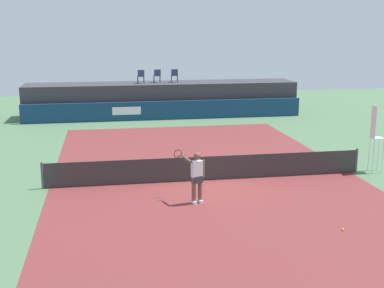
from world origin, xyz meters
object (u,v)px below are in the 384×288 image
Objects in this scene: spectator_chair_center at (174,75)px; net_post_far at (356,161)px; spectator_chair_left at (157,75)px; tennis_player at (196,176)px; umpire_chair at (375,134)px; tennis_ball at (343,230)px; spectator_chair_far_left at (141,76)px; net_post_near at (42,175)px.

net_post_far is (5.35, -15.30, -2.19)m from spectator_chair_center.
spectator_chair_left is 1.17m from spectator_chair_center.
tennis_player is at bearing -91.88° from spectator_chair_left.
umpire_chair is (7.25, -15.29, -1.11)m from spectator_chair_left.
net_post_far is at bearing -179.30° from umpire_chair.
spectator_chair_left is at bearing 115.37° from umpire_chair.
spectator_chair_left is 1.00× the size of spectator_chair_center.
tennis_ball is at bearing -39.54° from tennis_player.
umpire_chair reaches higher than tennis_ball.
net_post_far is 6.56m from tennis_ball.
tennis_player is (-7.84, -2.52, -0.63)m from umpire_chair.
spectator_chair_left is 0.50× the size of tennis_player.
spectator_chair_far_left is 0.32× the size of umpire_chair.
spectator_chair_center reaches higher than net_post_near.
net_post_far is at bearing -70.72° from spectator_chair_center.
spectator_chair_far_left is 17.02m from net_post_far.
spectator_chair_left reaches higher than tennis_ball.
net_post_near is at bearing 148.16° from tennis_ball.
spectator_chair_far_left is 17.25m from umpire_chair.
tennis_player is 26.03× the size of tennis_ball.
spectator_chair_far_left is 0.89× the size of net_post_near.
spectator_chair_left is at bearing 179.86° from spectator_chair_center.
tennis_ball is at bearing -78.25° from spectator_chair_far_left.
net_post_near is 10.71m from tennis_ball.
net_post_far is 14.71× the size of tennis_ball.
spectator_chair_left reaches higher than umpire_chair.
net_post_near is 1.00× the size of net_post_far.
tennis_player is (5.30, -2.51, 0.46)m from net_post_near.
spectator_chair_left reaches higher than net_post_far.
umpire_chair is 1.56× the size of tennis_player.
spectator_chair_center is (2.27, 0.24, 0.00)m from spectator_chair_far_left.
spectator_chair_center is 16.36m from net_post_far.
net_post_near is (-4.78, -15.06, -2.19)m from spectator_chair_far_left.
spectator_chair_far_left reaches higher than net_post_near.
spectator_chair_center reaches higher than umpire_chair.
net_post_far is 0.56× the size of tennis_player.
spectator_chair_center is 16.99m from net_post_near.
spectator_chair_far_left is 2.28m from spectator_chair_center.
net_post_far is at bearing -63.17° from spectator_chair_far_left.
tennis_player is (-0.58, -17.82, -1.73)m from spectator_chair_left.
spectator_chair_far_left is 1.00× the size of spectator_chair_center.
spectator_chair_left reaches higher than tennis_player.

